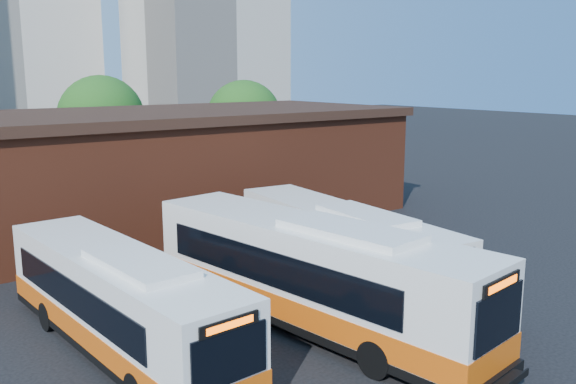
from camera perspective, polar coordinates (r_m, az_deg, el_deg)
ground at (r=20.67m, az=12.97°, el=-13.36°), size 220.00×220.00×0.00m
bus_west at (r=19.50m, az=-15.48°, el=-10.23°), size 3.30×12.24×3.30m
bus_midwest at (r=20.59m, az=2.17°, el=-8.03°), size 4.62×14.06×3.78m
bus_mideast at (r=24.42m, az=5.06°, el=-5.45°), size 3.66×12.53×3.37m
transit_worker at (r=21.72m, az=20.38°, el=-10.21°), size 0.58×0.70×1.65m
depot_building at (r=35.52m, az=-12.15°, el=2.38°), size 28.60×12.60×6.40m
tree_mid at (r=48.98m, az=-17.04°, el=6.60°), size 6.56×6.56×8.36m
tree_east at (r=51.19m, az=-4.12°, el=6.94°), size 6.24×6.24×7.96m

